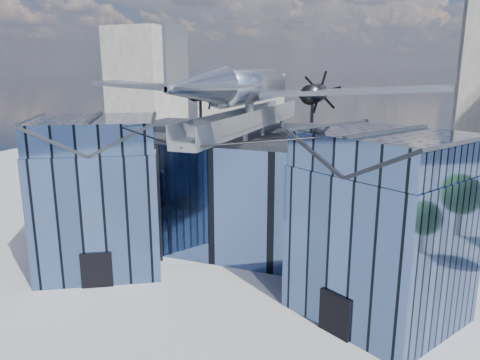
% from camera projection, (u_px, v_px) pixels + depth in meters
% --- Properties ---
extents(ground_plane, '(120.00, 120.00, 0.00)m').
position_uv_depth(ground_plane, '(230.00, 280.00, 34.79)').
color(ground_plane, gray).
extents(museum, '(32.88, 24.50, 17.60)m').
position_uv_depth(museum, '(257.00, 189.00, 38.74)').
color(museum, '#445D8C').
rests_on(museum, ground).
extents(bg_towers, '(77.00, 24.50, 26.00)m').
position_uv_depth(bg_towers, '(353.00, 99.00, 77.65)').
color(bg_towers, gray).
rests_on(bg_towers, ground).
extents(tree_side_w, '(3.92, 3.92, 5.24)m').
position_uv_depth(tree_side_w, '(68.00, 183.00, 48.76)').
color(tree_side_w, '#382116').
rests_on(tree_side_w, ground).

